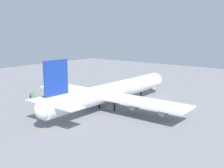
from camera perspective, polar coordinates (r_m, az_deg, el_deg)
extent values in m
plane|color=gray|center=(106.29, 0.00, -4.81)|extent=(276.56, 276.56, 0.00)
cylinder|color=silver|center=(104.79, 0.00, -1.50)|extent=(63.09, 6.61, 6.61)
sphere|color=silver|center=(130.50, 8.66, 0.81)|extent=(6.48, 6.48, 6.48)
sphere|color=silver|center=(83.19, -13.72, -5.07)|extent=(5.62, 5.62, 5.62)
cube|color=#19389E|center=(84.43, -11.28, 1.24)|extent=(8.83, 0.50, 10.57)
cube|color=silver|center=(81.34, -9.35, -4.54)|extent=(5.68, 9.91, 0.36)
cube|color=silver|center=(89.21, -13.91, -3.35)|extent=(5.68, 9.91, 0.36)
cube|color=silver|center=(93.09, 6.93, -3.78)|extent=(10.73, 29.70, 0.70)
cube|color=silver|center=(113.84, -7.64, -1.12)|extent=(10.73, 29.70, 0.70)
cylinder|color=gray|center=(96.66, 4.97, -4.26)|extent=(5.29, 2.78, 2.78)
cylinder|color=gray|center=(91.29, 10.74, -5.32)|extent=(5.29, 2.78, 2.78)
cylinder|color=gray|center=(111.81, -5.66, -2.21)|extent=(5.29, 2.78, 2.78)
cylinder|color=gray|center=(119.56, -9.45, -1.45)|extent=(5.29, 2.78, 2.78)
cylinder|color=black|center=(121.89, 5.93, -2.12)|extent=(0.70, 0.70, 2.96)
cylinder|color=black|center=(101.34, 0.50, -4.72)|extent=(0.70, 0.70, 2.96)
cylinder|color=black|center=(105.82, -2.61, -4.06)|extent=(0.70, 0.70, 2.96)
cube|color=#4C8C4C|center=(127.61, -15.87, -2.01)|extent=(2.36, 2.29, 1.54)
cube|color=#4C8C4C|center=(125.65, -15.70, -2.33)|extent=(2.76, 3.08, 0.98)
cylinder|color=black|center=(127.96, -15.41, -2.31)|extent=(0.65, 0.93, 0.90)
cylinder|color=black|center=(127.66, -16.29, -2.39)|extent=(0.65, 0.93, 0.90)
cylinder|color=black|center=(125.46, -15.21, -2.56)|extent=(0.65, 0.93, 0.90)
cylinder|color=black|center=(125.16, -16.11, -2.63)|extent=(0.65, 0.93, 0.90)
cube|color=white|center=(142.71, 7.72, -0.31)|extent=(2.73, 2.53, 1.97)
cube|color=white|center=(140.95, 8.10, -0.67)|extent=(3.30, 3.44, 0.94)
cylinder|color=black|center=(143.43, 8.14, -0.66)|extent=(0.65, 0.81, 0.79)
cylinder|color=black|center=(142.36, 7.28, -0.73)|extent=(0.65, 0.81, 0.79)
cylinder|color=black|center=(141.14, 8.63, -0.86)|extent=(0.65, 0.81, 0.79)
cylinder|color=black|center=(140.05, 7.76, -0.93)|extent=(0.65, 0.81, 0.79)
cone|color=orange|center=(130.85, 8.82, -1.81)|extent=(0.49, 0.49, 0.69)
cone|color=orange|center=(85.55, -13.50, -8.75)|extent=(0.55, 0.55, 0.78)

